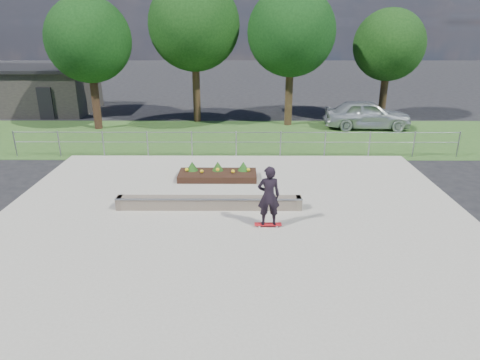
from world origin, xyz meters
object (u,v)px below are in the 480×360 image
skateboarder (269,196)px  parked_car (367,114)px  grind_ledge (209,203)px  planter_bed (218,174)px

skateboarder → parked_car: (6.39, 12.79, -0.22)m
grind_ledge → parked_car: bearing=54.4°
skateboarder → grind_ledge: bearing=145.1°
skateboarder → parked_car: 14.30m
planter_bed → skateboarder: size_ratio=1.59×
planter_bed → parked_car: (8.11, 8.61, 0.57)m
planter_bed → skateboarder: bearing=-67.7°
planter_bed → skateboarder: 4.60m
parked_car → skateboarder: bearing=156.1°
skateboarder → parked_car: skateboarder is taller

